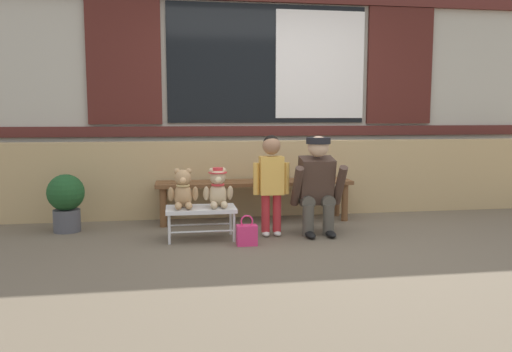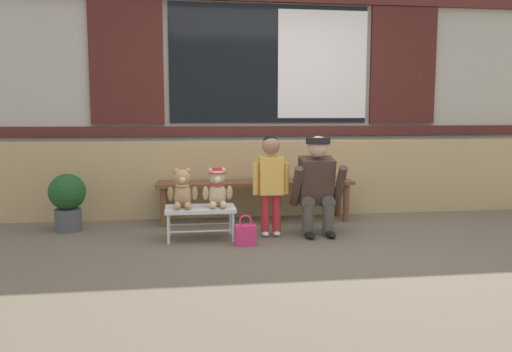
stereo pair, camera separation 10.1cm
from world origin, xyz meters
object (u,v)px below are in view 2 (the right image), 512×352
at_px(small_display_bench, 200,211).
at_px(potted_plant, 67,199).
at_px(wooden_bench_long, 255,187).
at_px(handbag_on_ground, 246,234).
at_px(teddy_bear_with_hat, 217,188).
at_px(adult_crouching, 317,185).
at_px(teddy_bear_plain, 182,190).
at_px(child_standing, 271,174).

relative_size(small_display_bench, potted_plant, 1.12).
xyz_separation_m(wooden_bench_long, handbag_on_ground, (-0.23, -1.01, -0.28)).
bearing_deg(small_display_bench, handbag_on_ground, -36.64).
relative_size(teddy_bear_with_hat, handbag_on_ground, 1.34).
relative_size(wooden_bench_long, adult_crouching, 2.21).
xyz_separation_m(teddy_bear_with_hat, handbag_on_ground, (0.23, -0.29, -0.38)).
height_order(small_display_bench, handbag_on_ground, small_display_bench).
height_order(wooden_bench_long, small_display_bench, wooden_bench_long).
bearing_deg(teddy_bear_with_hat, teddy_bear_plain, -179.87).
relative_size(child_standing, potted_plant, 1.68).
xyz_separation_m(teddy_bear_plain, potted_plant, (-1.13, 0.52, -0.14)).
xyz_separation_m(wooden_bench_long, small_display_bench, (-0.61, -0.72, -0.11)).
height_order(teddy_bear_with_hat, handbag_on_ground, teddy_bear_with_hat).
bearing_deg(wooden_bench_long, adult_crouching, -53.31).
bearing_deg(adult_crouching, teddy_bear_with_hat, -177.67).
relative_size(child_standing, adult_crouching, 1.01).
distance_m(teddy_bear_with_hat, child_standing, 0.52).
bearing_deg(child_standing, teddy_bear_with_hat, -176.65).
distance_m(adult_crouching, handbag_on_ground, 0.89).
distance_m(handbag_on_ground, potted_plant, 1.88).
distance_m(wooden_bench_long, handbag_on_ground, 1.07).
relative_size(teddy_bear_with_hat, child_standing, 0.38).
bearing_deg(adult_crouching, wooden_bench_long, 126.69).
xyz_separation_m(teddy_bear_with_hat, child_standing, (0.51, 0.03, 0.12)).
bearing_deg(small_display_bench, child_standing, 2.73).
height_order(small_display_bench, potted_plant, potted_plant).
relative_size(wooden_bench_long, child_standing, 2.19).
bearing_deg(wooden_bench_long, child_standing, -85.54).
xyz_separation_m(wooden_bench_long, adult_crouching, (0.51, -0.68, 0.11)).
height_order(teddy_bear_plain, adult_crouching, adult_crouching).
relative_size(small_display_bench, handbag_on_ground, 2.35).
relative_size(teddy_bear_with_hat, potted_plant, 0.64).
distance_m(teddy_bear_plain, handbag_on_ground, 0.72).
xyz_separation_m(teddy_bear_plain, handbag_on_ground, (0.55, -0.29, -0.37)).
relative_size(wooden_bench_long, small_display_bench, 3.28).
relative_size(wooden_bench_long, potted_plant, 3.68).
distance_m(wooden_bench_long, teddy_bear_with_hat, 0.86).
height_order(small_display_bench, teddy_bear_with_hat, teddy_bear_with_hat).
bearing_deg(teddy_bear_plain, handbag_on_ground, -27.88).
relative_size(adult_crouching, handbag_on_ground, 3.49).
height_order(wooden_bench_long, adult_crouching, adult_crouching).
height_order(wooden_bench_long, teddy_bear_with_hat, teddy_bear_with_hat).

